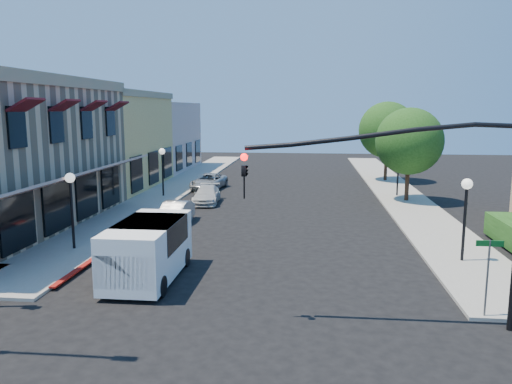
# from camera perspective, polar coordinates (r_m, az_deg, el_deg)

# --- Properties ---
(ground) EXTENTS (120.00, 120.00, 0.00)m
(ground) POSITION_cam_1_polar(r_m,az_deg,el_deg) (14.56, -2.81, -16.50)
(ground) COLOR black
(ground) RESTS_ON ground
(sidewalk_left) EXTENTS (3.50, 50.00, 0.12)m
(sidewalk_left) POSITION_cam_1_polar(r_m,az_deg,el_deg) (41.85, -8.91, 0.69)
(sidewalk_left) COLOR gray
(sidewalk_left) RESTS_ON ground
(sidewalk_right) EXTENTS (3.50, 50.00, 0.12)m
(sidewalk_right) POSITION_cam_1_polar(r_m,az_deg,el_deg) (40.97, 15.46, 0.27)
(sidewalk_right) COLOR gray
(sidewalk_right) RESTS_ON ground
(curb_red_strip) EXTENTS (0.25, 10.00, 0.06)m
(curb_red_strip) POSITION_cam_1_polar(r_m,az_deg,el_deg) (23.65, -16.53, -6.56)
(curb_red_strip) COLOR maroon
(curb_red_strip) RESTS_ON ground
(yellow_stucco_building) EXTENTS (10.00, 12.00, 7.60)m
(yellow_stucco_building) POSITION_cam_1_polar(r_m,az_deg,el_deg) (42.79, -18.20, 5.56)
(yellow_stucco_building) COLOR tan
(yellow_stucco_building) RESTS_ON ground
(pink_stucco_building) EXTENTS (10.00, 12.00, 7.00)m
(pink_stucco_building) POSITION_cam_1_polar(r_m,az_deg,el_deg) (53.95, -12.94, 6.19)
(pink_stucco_building) COLOR #CBA39A
(pink_stucco_building) RESTS_ON ground
(street_tree_a) EXTENTS (4.56, 4.56, 6.48)m
(street_tree_a) POSITION_cam_1_polar(r_m,az_deg,el_deg) (35.63, 17.10, 5.56)
(street_tree_a) COLOR #321E14
(street_tree_a) RESTS_ON ground
(street_tree_b) EXTENTS (4.94, 4.94, 7.02)m
(street_tree_b) POSITION_cam_1_polar(r_m,az_deg,el_deg) (45.46, 14.77, 6.87)
(street_tree_b) COLOR #321E14
(street_tree_b) RESTS_ON ground
(signal_mast_arm) EXTENTS (8.01, 0.39, 6.00)m
(signal_mast_arm) POSITION_cam_1_polar(r_m,az_deg,el_deg) (15.08, 20.57, 0.14)
(signal_mast_arm) COLOR black
(signal_mast_arm) RESTS_ON ground
(street_name_sign) EXTENTS (0.80, 0.06, 2.50)m
(street_name_sign) POSITION_cam_1_polar(r_m,az_deg,el_deg) (16.73, 25.00, -7.67)
(street_name_sign) COLOR #595B5E
(street_name_sign) RESTS_ON ground
(lamppost_left_near) EXTENTS (0.44, 0.44, 3.57)m
(lamppost_left_near) POSITION_cam_1_polar(r_m,az_deg,el_deg) (23.73, -20.41, 0.06)
(lamppost_left_near) COLOR black
(lamppost_left_near) RESTS_ON ground
(lamppost_left_far) EXTENTS (0.44, 0.44, 3.57)m
(lamppost_left_far) POSITION_cam_1_polar(r_m,az_deg,el_deg) (36.67, -10.66, 3.63)
(lamppost_left_far) COLOR black
(lamppost_left_far) RESTS_ON ground
(lamppost_right_near) EXTENTS (0.44, 0.44, 3.57)m
(lamppost_right_near) POSITION_cam_1_polar(r_m,az_deg,el_deg) (22.18, 22.88, -0.72)
(lamppost_right_near) COLOR black
(lamppost_right_near) RESTS_ON ground
(lamppost_right_far) EXTENTS (0.44, 0.44, 3.57)m
(lamppost_right_far) POSITION_cam_1_polar(r_m,az_deg,el_deg) (37.65, 15.98, 3.57)
(lamppost_right_far) COLOR black
(lamppost_right_far) RESTS_ON ground
(white_van) EXTENTS (2.21, 4.98, 2.21)m
(white_van) POSITION_cam_1_polar(r_m,az_deg,el_deg) (19.18, -12.30, -6.16)
(white_van) COLOR white
(white_van) RESTS_ON ground
(parked_car_a) EXTENTS (1.72, 3.45, 1.13)m
(parked_car_a) POSITION_cam_1_polar(r_m,az_deg,el_deg) (20.96, -13.37, -6.88)
(parked_car_a) COLOR black
(parked_car_a) RESTS_ON ground
(parked_car_b) EXTENTS (1.47, 3.84, 1.25)m
(parked_car_b) POSITION_cam_1_polar(r_m,az_deg,el_deg) (28.20, -9.27, -2.41)
(parked_car_b) COLOR #A3A5A8
(parked_car_b) RESTS_ON ground
(parked_car_c) EXTENTS (1.93, 4.13, 1.17)m
(parked_car_c) POSITION_cam_1_polar(r_m,az_deg,el_deg) (34.14, -5.66, -0.33)
(parked_car_c) COLOR #B9BAB7
(parked_car_c) RESTS_ON ground
(parked_car_d) EXTENTS (2.64, 4.69, 1.24)m
(parked_car_d) POSITION_cam_1_polar(r_m,az_deg,el_deg) (40.16, -5.42, 1.20)
(parked_car_d) COLOR #9A9C9F
(parked_car_d) RESTS_ON ground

